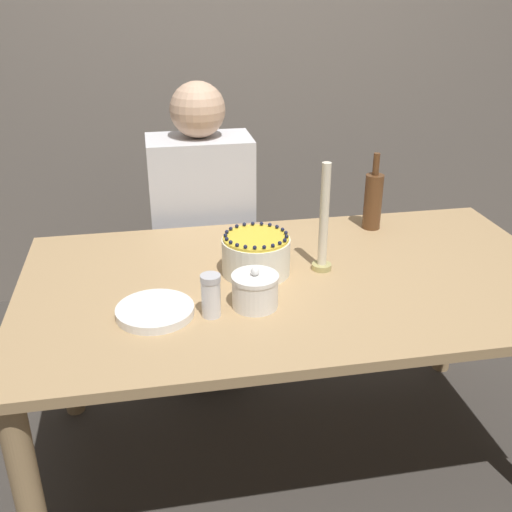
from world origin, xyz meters
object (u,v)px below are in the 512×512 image
object	(u,v)px
cake	(256,255)
bottle	(373,200)
sugar_bowl	(255,290)
sugar_shaker	(211,295)
person_man_blue_shirt	(203,251)
candle	(324,226)

from	to	relation	value
cake	bottle	world-z (taller)	bottle
sugar_bowl	sugar_shaker	bearing A→B (deg)	-166.90
bottle	sugar_bowl	bearing A→B (deg)	-136.96
sugar_bowl	bottle	xyz separation A→B (m)	(0.52, 0.49, 0.06)
sugar_shaker	sugar_bowl	bearing A→B (deg)	13.10
sugar_shaker	bottle	bearing A→B (deg)	38.58
sugar_bowl	person_man_blue_shirt	world-z (taller)	person_man_blue_shirt
sugar_shaker	candle	xyz separation A→B (m)	(0.37, 0.22, 0.08)
sugar_bowl	candle	distance (m)	0.33
bottle	person_man_blue_shirt	distance (m)	0.74
sugar_bowl	bottle	distance (m)	0.71
cake	sugar_bowl	world-z (taller)	cake
sugar_bowl	candle	xyz separation A→B (m)	(0.25, 0.19, 0.10)
candle	cake	bearing A→B (deg)	176.18
sugar_shaker	candle	world-z (taller)	candle
sugar_shaker	person_man_blue_shirt	size ratio (longest dim) A/B	0.10
bottle	person_man_blue_shirt	size ratio (longest dim) A/B	0.23
cake	candle	xyz separation A→B (m)	(0.21, -0.01, 0.08)
cake	bottle	size ratio (longest dim) A/B	0.75
cake	sugar_shaker	xyz separation A→B (m)	(-0.17, -0.23, 0.00)
person_man_blue_shirt	sugar_bowl	bearing A→B (deg)	94.69
sugar_bowl	cake	bearing A→B (deg)	78.75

